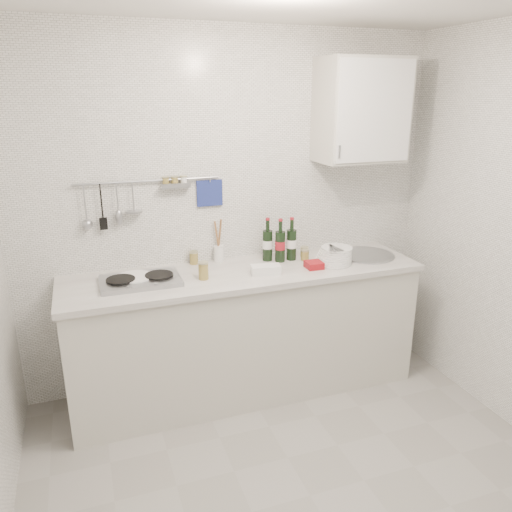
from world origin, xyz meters
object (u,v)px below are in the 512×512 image
(wall_cabinet, at_px, (362,111))
(plate_stack_hob, at_px, (133,279))
(plate_stack_sink, at_px, (335,256))
(utensil_crock, at_px, (219,251))
(wine_bottles, at_px, (280,240))

(wall_cabinet, height_order, plate_stack_hob, wall_cabinet)
(plate_stack_sink, bearing_deg, utensil_crock, 158.27)
(plate_stack_hob, height_order, wine_bottles, wine_bottles)
(wall_cabinet, xyz_separation_m, plate_stack_hob, (-1.64, -0.09, -1.01))
(plate_stack_sink, bearing_deg, plate_stack_hob, 176.53)
(plate_stack_hob, distance_m, wine_bottles, 1.05)
(plate_stack_hob, bearing_deg, utensil_crock, 19.41)
(wall_cabinet, relative_size, utensil_crock, 2.25)
(plate_stack_hob, bearing_deg, wine_bottles, 4.96)
(wall_cabinet, xyz_separation_m, wine_bottles, (-0.60, 0.00, -0.87))
(wine_bottles, relative_size, utensil_crock, 1.00)
(wine_bottles, bearing_deg, wall_cabinet, -0.06)
(plate_stack_hob, height_order, utensil_crock, utensil_crock)
(plate_stack_sink, relative_size, utensil_crock, 0.92)
(plate_stack_sink, bearing_deg, wine_bottles, 153.47)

